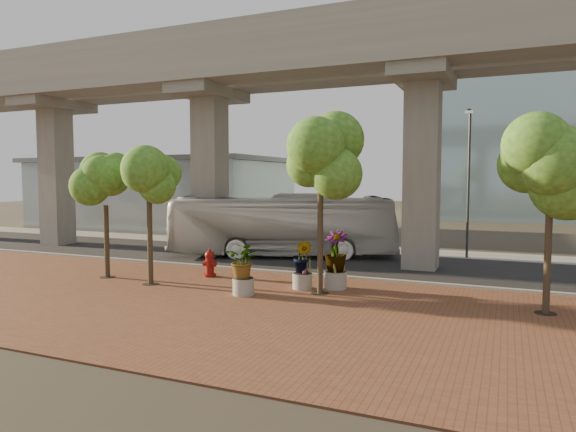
% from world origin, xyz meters
% --- Properties ---
extents(ground, '(160.00, 160.00, 0.00)m').
position_xyz_m(ground, '(0.00, 0.00, 0.00)').
color(ground, '#393529').
rests_on(ground, ground).
extents(brick_plaza, '(70.00, 13.00, 0.06)m').
position_xyz_m(brick_plaza, '(0.00, -8.00, 0.03)').
color(brick_plaza, brown).
rests_on(brick_plaza, ground).
extents(asphalt_road, '(90.00, 8.00, 0.04)m').
position_xyz_m(asphalt_road, '(0.00, 2.00, 0.02)').
color(asphalt_road, black).
rests_on(asphalt_road, ground).
extents(curb_strip, '(70.00, 0.25, 0.16)m').
position_xyz_m(curb_strip, '(0.00, -2.00, 0.08)').
color(curb_strip, '#9D9992').
rests_on(curb_strip, ground).
extents(far_sidewalk, '(90.00, 3.00, 0.06)m').
position_xyz_m(far_sidewalk, '(0.00, 7.50, 0.03)').
color(far_sidewalk, '#9D9992').
rests_on(far_sidewalk, ground).
extents(transit_viaduct, '(72.00, 5.60, 12.40)m').
position_xyz_m(transit_viaduct, '(0.00, 2.00, 7.29)').
color(transit_viaduct, gray).
rests_on(transit_viaduct, ground).
extents(station_pavilion, '(23.00, 13.00, 6.30)m').
position_xyz_m(station_pavilion, '(-20.00, 16.00, 3.22)').
color(station_pavilion, '#A1B1B8').
rests_on(station_pavilion, ground).
extents(transit_bus, '(12.99, 7.09, 3.55)m').
position_xyz_m(transit_bus, '(-1.80, 2.90, 1.77)').
color(transit_bus, silver).
rests_on(transit_bus, ground).
extents(fire_hydrant, '(0.62, 0.55, 1.23)m').
position_xyz_m(fire_hydrant, '(-2.31, -4.05, 0.65)').
color(fire_hydrant, maroon).
rests_on(fire_hydrant, ground).
extents(planter_front, '(1.80, 1.80, 1.98)m').
position_xyz_m(planter_front, '(0.80, -6.68, 1.26)').
color(planter_front, '#ACA69B').
rests_on(planter_front, ground).
extents(planter_right, '(2.16, 2.16, 2.31)m').
position_xyz_m(planter_right, '(3.66, -4.27, 1.46)').
color(planter_right, gray).
rests_on(planter_right, ground).
extents(planter_left, '(1.76, 1.76, 1.94)m').
position_xyz_m(planter_left, '(2.45, -4.81, 1.24)').
color(planter_left, '#A7A497').
rests_on(planter_left, ground).
extents(street_tree_far_west, '(3.27, 3.27, 5.66)m').
position_xyz_m(street_tree_far_west, '(-6.41, -5.99, 4.21)').
color(street_tree_far_west, '#4D3F2C').
rests_on(street_tree_far_west, ground).
extents(street_tree_near_west, '(2.97, 2.97, 5.83)m').
position_xyz_m(street_tree_near_west, '(-3.67, -6.47, 4.51)').
color(street_tree_near_west, '#4D3F2C').
rests_on(street_tree_near_west, ground).
extents(street_tree_near_east, '(3.60, 3.60, 6.69)m').
position_xyz_m(street_tree_near_east, '(3.36, -5.29, 5.09)').
color(street_tree_near_east, '#4D3F2C').
rests_on(street_tree_near_east, ground).
extents(street_tree_far_east, '(3.74, 3.74, 6.19)m').
position_xyz_m(street_tree_far_east, '(11.11, -5.18, 4.52)').
color(street_tree_far_east, '#4D3F2C').
rests_on(street_tree_far_east, ground).
extents(streetlamp_west, '(0.36, 1.05, 7.23)m').
position_xyz_m(streetlamp_west, '(-9.26, 7.03, 4.22)').
color(streetlamp_west, '#2A292E').
rests_on(streetlamp_west, ground).
extents(streetlamp_east, '(0.40, 1.17, 8.09)m').
position_xyz_m(streetlamp_east, '(7.86, 6.25, 4.72)').
color(streetlamp_east, '#323237').
rests_on(streetlamp_east, ground).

